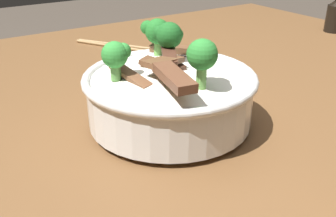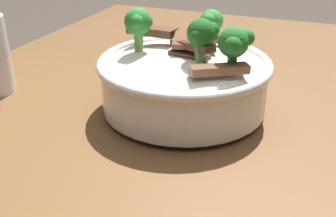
# 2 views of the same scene
# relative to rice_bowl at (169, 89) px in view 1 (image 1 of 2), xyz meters

# --- Properties ---
(dining_table) EXTENTS (1.35, 1.04, 0.75)m
(dining_table) POSITION_rel_rice_bowl_xyz_m (0.09, 0.10, -0.14)
(dining_table) COLOR brown
(dining_table) RESTS_ON ground
(rice_bowl) EXTENTS (0.24, 0.24, 0.14)m
(rice_bowl) POSITION_rel_rice_bowl_xyz_m (0.00, 0.00, 0.00)
(rice_bowl) COLOR white
(rice_bowl) RESTS_ON dining_table
(chopsticks_pair) EXTENTS (0.15, 0.21, 0.01)m
(chopsticks_pair) POSITION_rel_rice_bowl_xyz_m (0.11, 0.39, -0.05)
(chopsticks_pair) COLOR #9E7A4C
(chopsticks_pair) RESTS_ON dining_table
(soy_sauce_bottle) EXTENTS (0.05, 0.05, 0.11)m
(soy_sauce_bottle) POSITION_rel_rice_bowl_xyz_m (0.67, 0.20, -0.01)
(soy_sauce_bottle) COLOR black
(soy_sauce_bottle) RESTS_ON dining_table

